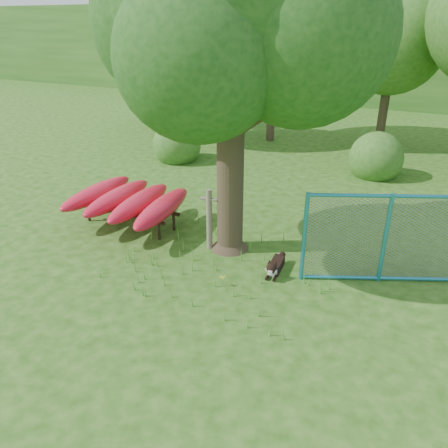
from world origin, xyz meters
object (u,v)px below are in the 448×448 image
at_px(oak_tree, 231,14).
at_px(husky_dog, 275,266).
at_px(fence_section, 385,239).
at_px(kayak_rack, 128,200).

bearing_deg(oak_tree, husky_dog, -24.55).
distance_m(husky_dog, fence_section, 2.25).
height_order(kayak_rack, husky_dog, kayak_rack).
bearing_deg(oak_tree, kayak_rack, -178.03).
bearing_deg(kayak_rack, fence_section, 3.52).
bearing_deg(fence_section, husky_dog, 174.24).
height_order(oak_tree, husky_dog, oak_tree).
bearing_deg(fence_section, oak_tree, 156.33).
xyz_separation_m(kayak_rack, fence_section, (6.17, 0.16, 0.24)).
distance_m(oak_tree, kayak_rack, 5.08).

